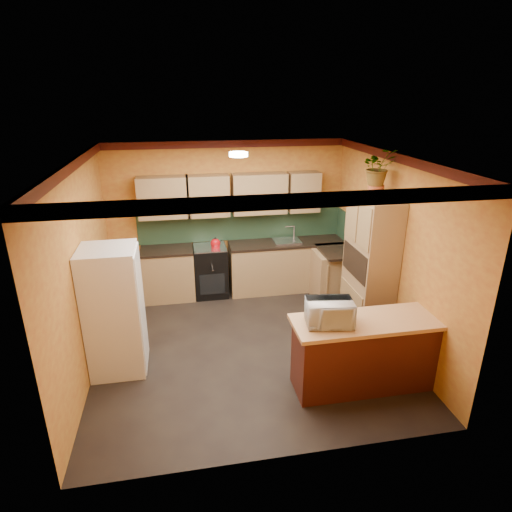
{
  "coord_description": "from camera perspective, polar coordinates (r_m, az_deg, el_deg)",
  "views": [
    {
      "loc": [
        -0.84,
        -5.31,
        3.45
      ],
      "look_at": [
        0.22,
        0.45,
        1.21
      ],
      "focal_mm": 30.0,
      "sensor_mm": 36.0,
      "label": 1
    }
  ],
  "objects": [
    {
      "name": "fern_pot",
      "position": [
        6.21,
        15.68,
        8.37
      ],
      "size": [
        0.22,
        0.22,
        0.16
      ],
      "primitive_type": "cylinder",
      "color": "#9E4826",
      "rests_on": "pantry"
    },
    {
      "name": "breakfast_bar",
      "position": [
        5.56,
        14.66,
        -12.61
      ],
      "size": [
        1.8,
        0.55,
        0.88
      ],
      "primitive_type": "cube",
      "color": "#4E1412",
      "rests_on": "ground"
    },
    {
      "name": "fern",
      "position": [
        6.15,
        15.98,
        11.37
      ],
      "size": [
        0.45,
        0.39,
        0.5
      ],
      "primitive_type": "imported",
      "rotation": [
        0.0,
        0.0,
        0.01
      ],
      "color": "tan",
      "rests_on": "fern_pot"
    },
    {
      "name": "bar_top",
      "position": [
        5.32,
        15.12,
        -8.43
      ],
      "size": [
        1.9,
        0.65,
        0.05
      ],
      "primitive_type": "cube",
      "color": "tan",
      "rests_on": "breakfast_bar"
    },
    {
      "name": "kettle",
      "position": [
        7.5,
        -5.43,
        1.77
      ],
      "size": [
        0.18,
        0.18,
        0.18
      ],
      "primitive_type": null,
      "rotation": [
        0.0,
        0.0,
        0.08
      ],
      "color": "red",
      "rests_on": "stove"
    },
    {
      "name": "base_cabinets_back",
      "position": [
        7.8,
        -1.48,
        -1.76
      ],
      "size": [
        3.65,
        0.6,
        0.88
      ],
      "primitive_type": "cube",
      "color": "tan",
      "rests_on": "ground"
    },
    {
      "name": "stove",
      "position": [
        7.73,
        -6.07,
        -1.97
      ],
      "size": [
        0.58,
        0.58,
        0.91
      ],
      "primitive_type": "cube",
      "color": "black",
      "rests_on": "ground"
    },
    {
      "name": "microwave",
      "position": [
        5.05,
        9.75,
        -7.44
      ],
      "size": [
        0.58,
        0.43,
        0.3
      ],
      "primitive_type": "imported",
      "rotation": [
        0.0,
        0.0,
        -0.14
      ],
      "color": "white",
      "rests_on": "bar_top"
    },
    {
      "name": "fridge",
      "position": [
        5.78,
        -18.41,
        -6.97
      ],
      "size": [
        0.68,
        0.66,
        1.7
      ],
      "primitive_type": "cube",
      "color": "white",
      "rests_on": "ground"
    },
    {
      "name": "countertop_right",
      "position": [
        7.48,
        10.94,
        0.62
      ],
      "size": [
        0.62,
        0.8,
        0.04
      ],
      "primitive_type": "cube",
      "color": "black",
      "rests_on": "base_cabinets_right"
    },
    {
      "name": "countertop_back",
      "position": [
        7.64,
        -1.52,
        1.43
      ],
      "size": [
        3.65,
        0.62,
        0.04
      ],
      "primitive_type": "cube",
      "color": "black",
      "rests_on": "base_cabinets_back"
    },
    {
      "name": "room_shell",
      "position": [
        5.82,
        -1.61,
        7.4
      ],
      "size": [
        4.24,
        4.24,
        2.72
      ],
      "color": "black",
      "rests_on": "ground"
    },
    {
      "name": "sink",
      "position": [
        7.77,
        4.14,
        2.01
      ],
      "size": [
        0.48,
        0.4,
        0.03
      ],
      "primitive_type": "cube",
      "color": "silver",
      "rests_on": "countertop_back"
    },
    {
      "name": "pantry",
      "position": [
        6.5,
        14.9,
        -1.48
      ],
      "size": [
        0.48,
        0.9,
        2.1
      ],
      "primitive_type": "cube",
      "color": "tan",
      "rests_on": "ground"
    },
    {
      "name": "base_cabinets_right",
      "position": [
        7.65,
        10.71,
        -2.62
      ],
      "size": [
        0.6,
        0.8,
        0.88
      ],
      "primitive_type": "cube",
      "color": "tan",
      "rests_on": "ground"
    }
  ]
}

